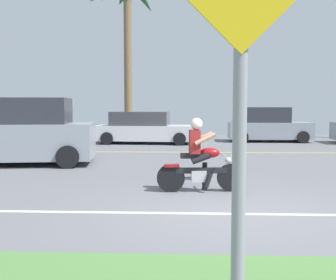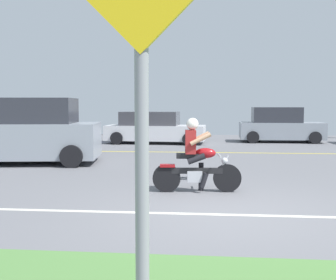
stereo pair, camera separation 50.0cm
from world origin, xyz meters
name	(u,v)px [view 2 (the right image)]	position (x,y,z in m)	size (l,w,h in m)	color
ground	(218,181)	(0.00, 3.00, -0.02)	(56.00, 30.00, 0.04)	slate
lane_line_near	(223,215)	(0.00, -0.17, 0.00)	(50.40, 0.12, 0.01)	silver
lane_line_far	(214,152)	(0.00, 8.65, 0.00)	(50.40, 0.12, 0.01)	yellow
motorcyclist	(196,161)	(-0.48, 1.56, 0.63)	(1.79, 0.58, 1.50)	black
suv_nearby	(23,132)	(-5.77, 5.27, 0.95)	(4.68, 2.59, 1.96)	#8C939E
parked_car_0	(30,126)	(-9.13, 13.41, 0.69)	(4.25, 1.90, 1.48)	navy
parked_car_1	(154,128)	(-2.70, 12.19, 0.68)	(4.57, 2.08, 1.45)	silver
parked_car_2	(280,126)	(3.14, 13.41, 0.76)	(3.87, 1.82, 1.65)	#8C939E
palm_tree_1	(140,0)	(-3.98, 16.22, 7.46)	(4.59, 4.53, 9.04)	brown
street_sign	(142,148)	(-0.54, -5.07, 1.57)	(0.62, 0.06, 2.58)	gray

